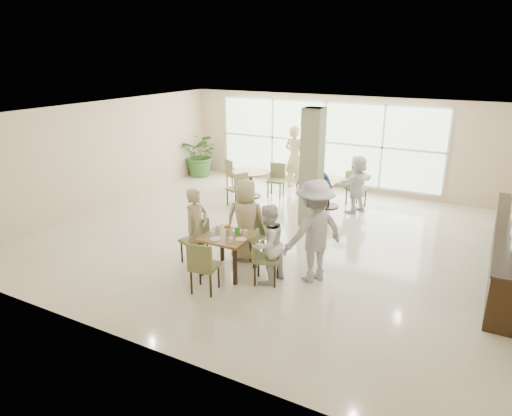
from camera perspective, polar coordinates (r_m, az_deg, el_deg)
The scene contains 19 objects.
ground at distance 10.35m, azimuth 2.18°, elevation -3.70°, with size 10.00×10.00×0.00m, color beige.
room_shell at distance 9.83m, azimuth 2.31°, elevation 5.50°, with size 10.00×10.00×10.00m.
window_bank at distance 14.11m, azimuth 8.52°, elevation 8.16°, with size 7.00×0.04×7.00m.
column at distance 10.81m, azimuth 7.01°, elevation 4.97°, with size 0.45×0.45×2.80m, color #757F58.
main_table at distance 8.55m, azimuth -3.54°, elevation -4.05°, with size 0.88×0.88×0.75m.
round_table_left at distance 13.14m, azimuth -0.67°, elevation 3.87°, with size 1.09×1.09×0.75m.
round_table_right at distance 12.39m, azimuth 9.08°, elevation 2.68°, with size 1.07×1.07×0.75m.
chairs_main_table at distance 8.59m, azimuth -3.37°, elevation -5.18°, with size 2.19×2.15×0.95m.
chairs_table_left at distance 13.10m, azimuth -0.87°, elevation 3.38°, with size 1.96×1.89×0.95m.
chairs_table_right at distance 12.40m, azimuth 8.98°, elevation 2.24°, with size 1.95×1.88×0.95m.
tabletop_clutter at distance 8.46m, azimuth -3.45°, elevation -3.12°, with size 0.76×0.74×0.21m.
potted_plant at distance 15.47m, azimuth -6.87°, elevation 6.67°, with size 1.33×1.33×1.48m, color #326127.
teen_left at distance 8.81m, azimuth -7.42°, elevation -2.52°, with size 0.57×0.38×1.57m, color tan.
teen_far at distance 9.03m, azimuth -1.26°, elevation -1.51°, with size 0.81×0.44×1.65m, color tan.
teen_right at distance 8.14m, azimuth 1.48°, elevation -4.53°, with size 0.72×0.56×1.48m, color white.
teen_standing at distance 8.21m, azimuth 7.25°, elevation -2.91°, with size 1.22×0.70×1.90m, color #9C9C9F.
adult_a at distance 11.58m, azimuth 7.28°, elevation 2.70°, with size 0.91×0.52×1.55m, color #3C5FB4.
adult_b at distance 12.07m, azimuth 12.52°, elevation 2.94°, with size 1.40×0.60×1.51m, color white.
adult_standing at distance 13.92m, azimuth 4.82°, elevation 6.33°, with size 0.70×0.46×1.93m, color tan.
Camera 1 is at (4.19, -8.60, 3.97)m, focal length 32.00 mm.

